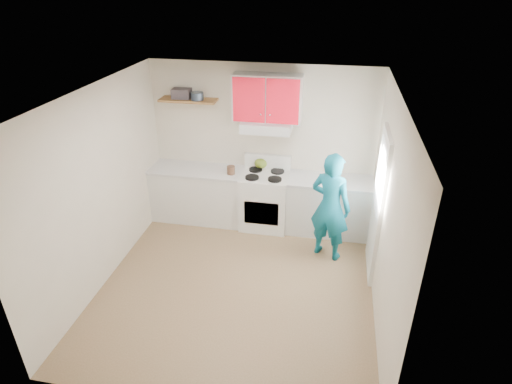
% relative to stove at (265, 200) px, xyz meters
% --- Properties ---
extents(floor, '(3.80, 3.80, 0.00)m').
position_rel_stove_xyz_m(floor, '(-0.10, -1.57, -0.46)').
color(floor, brown).
rests_on(floor, ground).
extents(ceiling, '(3.60, 3.80, 0.04)m').
position_rel_stove_xyz_m(ceiling, '(-0.10, -1.57, 2.14)').
color(ceiling, white).
rests_on(ceiling, floor).
extents(back_wall, '(3.60, 0.04, 2.60)m').
position_rel_stove_xyz_m(back_wall, '(-0.10, 0.32, 0.84)').
color(back_wall, beige).
rests_on(back_wall, floor).
extents(front_wall, '(3.60, 0.04, 2.60)m').
position_rel_stove_xyz_m(front_wall, '(-0.10, -3.47, 0.84)').
color(front_wall, beige).
rests_on(front_wall, floor).
extents(left_wall, '(0.04, 3.80, 2.60)m').
position_rel_stove_xyz_m(left_wall, '(-1.90, -1.57, 0.84)').
color(left_wall, beige).
rests_on(left_wall, floor).
extents(right_wall, '(0.04, 3.80, 2.60)m').
position_rel_stove_xyz_m(right_wall, '(1.70, -1.57, 0.84)').
color(right_wall, beige).
rests_on(right_wall, floor).
extents(door, '(0.05, 0.85, 2.05)m').
position_rel_stove_xyz_m(door, '(1.68, -0.88, 0.56)').
color(door, white).
rests_on(door, floor).
extents(door_glass, '(0.01, 0.55, 0.95)m').
position_rel_stove_xyz_m(door_glass, '(1.65, -0.88, 0.99)').
color(door_glass, white).
rests_on(door_glass, door).
extents(counter_left, '(1.52, 0.60, 0.90)m').
position_rel_stove_xyz_m(counter_left, '(-1.14, 0.02, -0.01)').
color(counter_left, silver).
rests_on(counter_left, floor).
extents(counter_right, '(1.32, 0.60, 0.90)m').
position_rel_stove_xyz_m(counter_right, '(1.04, 0.02, -0.01)').
color(counter_right, silver).
rests_on(counter_right, floor).
extents(stove, '(0.76, 0.65, 0.92)m').
position_rel_stove_xyz_m(stove, '(0.00, 0.00, 0.00)').
color(stove, white).
rests_on(stove, floor).
extents(range_hood, '(0.76, 0.44, 0.15)m').
position_rel_stove_xyz_m(range_hood, '(0.00, 0.10, 1.24)').
color(range_hood, silver).
rests_on(range_hood, back_wall).
extents(upper_cabinets, '(1.02, 0.33, 0.70)m').
position_rel_stove_xyz_m(upper_cabinets, '(0.00, 0.16, 1.66)').
color(upper_cabinets, red).
rests_on(upper_cabinets, back_wall).
extents(shelf, '(0.90, 0.30, 0.04)m').
position_rel_stove_xyz_m(shelf, '(-1.25, 0.18, 1.56)').
color(shelf, brown).
rests_on(shelf, back_wall).
extents(books, '(0.29, 0.22, 0.15)m').
position_rel_stove_xyz_m(books, '(-1.36, 0.20, 1.65)').
color(books, '#3F373E').
rests_on(books, shelf).
extents(tin, '(0.24, 0.24, 0.12)m').
position_rel_stove_xyz_m(tin, '(-1.09, 0.15, 1.64)').
color(tin, '#333D4C').
rests_on(tin, shelf).
extents(kettle, '(0.26, 0.26, 0.18)m').
position_rel_stove_xyz_m(kettle, '(-0.11, 0.26, 0.55)').
color(kettle, olive).
rests_on(kettle, stove).
extents(crock, '(0.13, 0.13, 0.15)m').
position_rel_stove_xyz_m(crock, '(-0.54, -0.06, 0.52)').
color(crock, '#482F1F').
rests_on(crock, counter_left).
extents(cutting_board, '(0.31, 0.27, 0.02)m').
position_rel_stove_xyz_m(cutting_board, '(0.69, 0.06, 0.45)').
color(cutting_board, olive).
rests_on(cutting_board, counter_right).
extents(silicone_mat, '(0.33, 0.29, 0.01)m').
position_rel_stove_xyz_m(silicone_mat, '(1.54, -0.06, 0.44)').
color(silicone_mat, red).
rests_on(silicone_mat, counter_right).
extents(person, '(0.70, 0.59, 1.64)m').
position_rel_stove_xyz_m(person, '(1.06, -0.66, 0.36)').
color(person, '#0E657E').
rests_on(person, floor).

